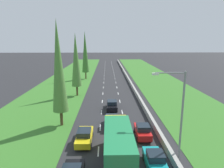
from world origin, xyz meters
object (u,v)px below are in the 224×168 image
object	(u,v)px
green_box_truck_centre_lane	(118,147)
red_hatchback_right_lane	(143,131)
teal_hatchback_right_lane	(155,160)
black_sedan_centre_lane	(112,105)
poplar_tree_fourth	(85,52)
street_light_mast	(179,110)
poplar_tree_third	(76,60)
yellow_sedan_left_lane	(84,136)
poplar_tree_second	(58,67)
blue_hatchback_centre_lane	(112,121)

from	to	relation	value
green_box_truck_centre_lane	red_hatchback_right_lane	size ratio (longest dim) A/B	2.41
teal_hatchback_right_lane	black_sedan_centre_lane	world-z (taller)	teal_hatchback_right_lane
teal_hatchback_right_lane	poplar_tree_fourth	world-z (taller)	poplar_tree_fourth
teal_hatchback_right_lane	street_light_mast	distance (m)	5.25
black_sedan_centre_lane	poplar_tree_third	xyz separation A→B (m)	(-7.42, 9.15, 6.99)
yellow_sedan_left_lane	street_light_mast	size ratio (longest dim) A/B	0.50
black_sedan_centre_lane	poplar_tree_fourth	size ratio (longest dim) A/B	0.30
green_box_truck_centre_lane	teal_hatchback_right_lane	size ratio (longest dim) A/B	2.41
poplar_tree_second	street_light_mast	size ratio (longest dim) A/B	1.62
poplar_tree_second	green_box_truck_centre_lane	bearing A→B (deg)	-52.67
red_hatchback_right_lane	teal_hatchback_right_lane	bearing A→B (deg)	-89.53
black_sedan_centre_lane	poplar_tree_third	world-z (taller)	poplar_tree_third
poplar_tree_fourth	green_box_truck_centre_lane	bearing A→B (deg)	-80.25
green_box_truck_centre_lane	blue_hatchback_centre_lane	size ratio (longest dim) A/B	2.41
red_hatchback_right_lane	street_light_mast	xyz separation A→B (m)	(2.53, -4.63, 4.40)
black_sedan_centre_lane	yellow_sedan_left_lane	distance (m)	11.89
green_box_truck_centre_lane	poplar_tree_fourth	size ratio (longest dim) A/B	0.64
red_hatchback_right_lane	poplar_tree_second	world-z (taller)	poplar_tree_second
blue_hatchback_centre_lane	street_light_mast	distance (m)	10.97
poplar_tree_second	poplar_tree_fourth	xyz separation A→B (m)	(-0.24, 34.92, 0.08)
poplar_tree_second	street_light_mast	distance (m)	16.12
blue_hatchback_centre_lane	poplar_tree_second	xyz separation A→B (m)	(-7.12, 0.55, 7.51)
poplar_tree_second	poplar_tree_third	xyz separation A→B (m)	(-0.11, 15.56, -0.55)
red_hatchback_right_lane	poplar_tree_third	bearing A→B (deg)	119.54
yellow_sedan_left_lane	poplar_tree_fourth	bearing A→B (deg)	95.77
green_box_truck_centre_lane	yellow_sedan_left_lane	distance (m)	6.19
teal_hatchback_right_lane	poplar_tree_second	xyz separation A→B (m)	(-10.90, 9.86, 7.51)
poplar_tree_second	poplar_tree_fourth	bearing A→B (deg)	90.40
yellow_sedan_left_lane	poplar_tree_third	xyz separation A→B (m)	(-3.89, 20.50, 6.99)
yellow_sedan_left_lane	poplar_tree_third	size ratio (longest dim) A/B	0.33
teal_hatchback_right_lane	red_hatchback_right_lane	xyz separation A→B (m)	(-0.05, 6.07, 0.00)
street_light_mast	red_hatchback_right_lane	bearing A→B (deg)	118.69
green_box_truck_centre_lane	yellow_sedan_left_lane	world-z (taller)	green_box_truck_centre_lane
poplar_tree_fourth	street_light_mast	distance (m)	45.55
yellow_sedan_left_lane	poplar_tree_fourth	size ratio (longest dim) A/B	0.30
poplar_tree_third	poplar_tree_fourth	distance (m)	19.38
street_light_mast	poplar_tree_second	bearing A→B (deg)	147.83
black_sedan_centre_lane	poplar_tree_third	distance (m)	13.69
poplar_tree_third	poplar_tree_fourth	size ratio (longest dim) A/B	0.91
teal_hatchback_right_lane	red_hatchback_right_lane	bearing A→B (deg)	90.47
poplar_tree_fourth	yellow_sedan_left_lane	bearing A→B (deg)	-84.23
teal_hatchback_right_lane	poplar_tree_second	distance (m)	16.51
poplar_tree_third	poplar_tree_fourth	world-z (taller)	poplar_tree_fourth
blue_hatchback_centre_lane	yellow_sedan_left_lane	world-z (taller)	blue_hatchback_centre_lane
poplar_tree_second	poplar_tree_fourth	size ratio (longest dim) A/B	0.99
red_hatchback_right_lane	blue_hatchback_centre_lane	bearing A→B (deg)	138.97
poplar_tree_second	poplar_tree_third	distance (m)	15.57
green_box_truck_centre_lane	teal_hatchback_right_lane	xyz separation A→B (m)	(3.47, -0.11, -1.35)
yellow_sedan_left_lane	poplar_tree_second	xyz separation A→B (m)	(-3.78, 4.94, 7.54)
teal_hatchback_right_lane	poplar_tree_third	xyz separation A→B (m)	(-11.01, 25.42, 6.97)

